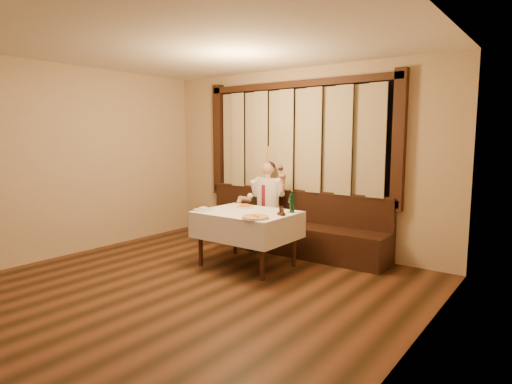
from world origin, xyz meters
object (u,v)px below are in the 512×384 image
Objects in this scene: green_bottle at (292,203)px; dining_table at (247,219)px; banquette at (288,231)px; pasta_cream at (203,208)px; pasta_red at (245,205)px; cruet_caddy at (281,212)px; seated_man at (266,198)px; pizza at (255,217)px.

dining_table is at bearing -151.35° from green_bottle.
pasta_cream is at bearing -111.89° from banquette.
cruet_caddy is at bearing -15.85° from pasta_red.
green_bottle reaches higher than dining_table.
banquette is 0.94m from pasta_red.
pasta_cream is at bearing -151.10° from green_bottle.
pasta_red reaches higher than pasta_cream.
banquette is 2.52× the size of dining_table.
banquette reaches higher than pasta_cream.
pasta_red is at bearing -79.26° from seated_man.
seated_man is at bearing 111.03° from dining_table.
banquette reaches higher than cruet_caddy.
cruet_caddy is 0.09× the size of seated_man.
dining_table is at bearing -90.00° from banquette.
banquette is 0.61m from seated_man.
banquette is at bearing 13.82° from seated_man.
pasta_red is 0.92× the size of green_bottle.
cruet_caddy is (0.14, 0.37, 0.03)m from pizza.
dining_table is 1.01m from seated_man.
pizza is 1.27× the size of pasta_red.
seated_man reaches higher than cruet_caddy.
pasta_red is at bearing 60.92° from pasta_cream.
dining_table is 0.54m from pizza.
pasta_cream is 1.11m from cruet_caddy.
pizza is at bearing -73.86° from banquette.
banquette reaches higher than pizza.
pasta_red is (-0.23, -0.78, 0.48)m from banquette.
banquette is at bearing 125.84° from green_bottle.
pasta_red is 0.79m from cruet_caddy.
pasta_red is (-0.23, 0.25, 0.14)m from dining_table.
pizza is at bearing -2.79° from pasta_cream.
pizza reaches higher than dining_table.
pasta_red is 0.77m from green_bottle.
banquette is at bearing 139.76° from cruet_caddy.
pasta_red is at bearing 136.75° from pizza.
seated_man is at bearing 156.19° from cruet_caddy.
seated_man is (-0.89, 0.90, 0.00)m from cruet_caddy.
seated_man is at bearing 82.11° from pasta_cream.
cruet_caddy reaches higher than dining_table.
dining_table is at bearing -155.02° from cruet_caddy.
seated_man is (-0.36, 0.93, 0.15)m from dining_table.
dining_table is 4.31× the size of green_bottle.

